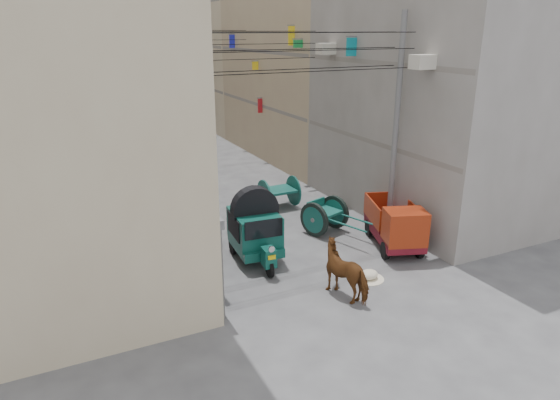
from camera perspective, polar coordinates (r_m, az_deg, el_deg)
ground at (r=13.20m, az=15.72°, el=-15.96°), size 140.00×140.00×0.00m
building_row_left at (r=41.97m, az=-27.45°, el=15.70°), size 8.00×62.00×14.00m
building_row_right at (r=44.77m, az=-5.70°, el=17.72°), size 8.00×62.00×14.00m
end_cap_building at (r=74.23m, az=-20.91°, el=17.15°), size 22.00×10.00×13.00m
shutters_left at (r=19.50m, az=-13.67°, el=0.79°), size 0.18×14.40×2.88m
signboards at (r=30.71m, az=-11.50°, el=11.21°), size 8.22×40.52×5.67m
ac_units at (r=19.16m, az=10.75°, el=18.78°), size 0.70×6.55×3.35m
utility_poles at (r=26.19m, az=-8.89°, el=11.32°), size 7.40×22.20×8.00m
overhead_cables at (r=23.51m, az=-7.26°, el=17.31°), size 7.40×22.52×1.12m
auto_rickshaw at (r=16.64m, az=-2.87°, el=-3.14°), size 1.74×2.81×1.94m
tonga_cart at (r=19.09m, az=5.15°, el=-1.72°), size 1.95×3.07×1.30m
mini_truck at (r=17.86m, az=13.26°, el=-3.14°), size 2.34×3.36×1.73m
second_cart at (r=21.61m, az=-0.12°, el=0.95°), size 1.52×1.35×1.33m
feed_sack at (r=15.95m, az=10.11°, el=-8.39°), size 0.60×0.48×0.30m
horse at (r=14.71m, az=7.72°, el=-7.99°), size 1.34×2.00×1.55m
distant_car_white at (r=34.90m, az=-14.56°, el=7.07°), size 1.56×3.31×1.09m
distant_car_grey at (r=44.50m, az=-13.67°, el=9.64°), size 2.15×3.60×1.12m
distant_car_green at (r=43.78m, az=-15.27°, el=9.41°), size 2.63×4.39×1.19m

